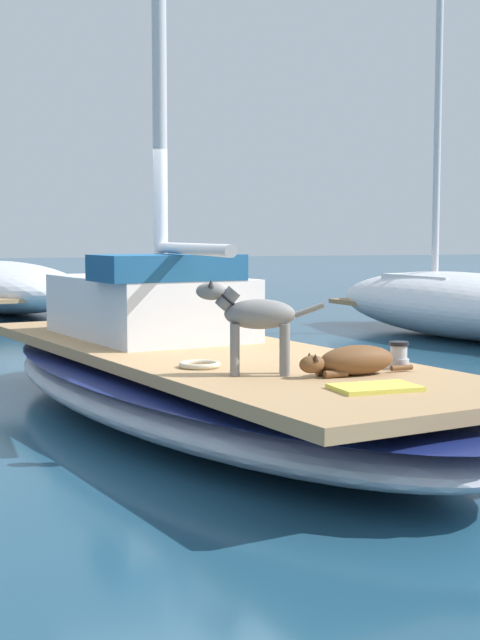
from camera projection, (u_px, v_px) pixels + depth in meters
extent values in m
plane|color=navy|center=(205.00, 421.00, 8.27)|extent=(120.00, 120.00, 0.00)
ellipsoid|color=#B2B7C1|center=(204.00, 391.00, 8.25)|extent=(3.86, 7.55, 0.56)
ellipsoid|color=navy|center=(204.00, 371.00, 8.23)|extent=(3.88, 7.59, 0.08)
cube|color=tan|center=(204.00, 355.00, 8.22)|extent=(3.31, 6.90, 0.10)
cylinder|color=silver|center=(159.00, 25.00, 8.71)|extent=(0.14, 0.14, 6.01)
cylinder|color=silver|center=(191.00, 249.00, 7.87)|extent=(0.10, 2.20, 0.10)
cube|color=silver|center=(149.00, 307.00, 9.22)|extent=(1.80, 2.43, 0.60)
cube|color=navy|center=(167.00, 267.00, 8.45)|extent=(1.44, 0.95, 0.24)
ellipsoid|color=gray|center=(260.00, 314.00, 6.66)|extent=(0.56, 0.37, 0.22)
cylinder|color=gray|center=(235.00, 350.00, 6.62)|extent=(0.07, 0.07, 0.38)
cylinder|color=gray|center=(235.00, 348.00, 6.75)|extent=(0.07, 0.07, 0.38)
cylinder|color=gray|center=(285.00, 350.00, 6.62)|extent=(0.07, 0.07, 0.38)
cylinder|color=gray|center=(284.00, 348.00, 6.76)|extent=(0.07, 0.07, 0.38)
cylinder|color=gray|center=(228.00, 299.00, 6.65)|extent=(0.21, 0.16, 0.19)
ellipsoid|color=gray|center=(211.00, 291.00, 6.65)|extent=(0.25, 0.19, 0.13)
cone|color=#2A2929|center=(211.00, 283.00, 6.60)|extent=(0.05, 0.05, 0.06)
cone|color=#2A2929|center=(211.00, 283.00, 6.69)|extent=(0.05, 0.05, 0.06)
torus|color=black|center=(228.00, 299.00, 6.65)|extent=(0.15, 0.17, 0.10)
cylinder|color=gray|center=(309.00, 310.00, 6.66)|extent=(0.22, 0.11, 0.12)
ellipsoid|color=brown|center=(357.00, 360.00, 6.69)|extent=(0.62, 0.31, 0.22)
ellipsoid|color=brown|center=(312.00, 364.00, 6.54)|extent=(0.21, 0.15, 0.13)
cone|color=black|center=(315.00, 357.00, 6.49)|extent=(0.05, 0.05, 0.05)
cone|color=black|center=(309.00, 356.00, 6.57)|extent=(0.05, 0.05, 0.05)
cylinder|color=brown|center=(336.00, 374.00, 6.55)|extent=(0.18, 0.07, 0.06)
cylinder|color=brown|center=(328.00, 371.00, 6.66)|extent=(0.18, 0.07, 0.06)
cylinder|color=brown|center=(402.00, 368.00, 6.85)|extent=(0.18, 0.06, 0.04)
cylinder|color=#B7B7BC|center=(398.00, 364.00, 7.00)|extent=(0.16, 0.16, 0.08)
cylinder|color=#B7B7BC|center=(399.00, 352.00, 6.99)|extent=(0.13, 0.13, 0.10)
cylinder|color=black|center=(399.00, 344.00, 6.98)|extent=(0.15, 0.15, 0.03)
torus|color=beige|center=(200.00, 365.00, 7.07)|extent=(0.32, 0.32, 0.04)
cube|color=#D8D14C|center=(375.00, 388.00, 6.05)|extent=(0.57, 0.37, 0.03)
ellipsoid|color=white|center=(457.00, 304.00, 15.07)|extent=(2.76, 6.19, 1.07)
cube|color=#A37A51|center=(456.00, 310.00, 15.08)|extent=(2.27, 5.55, 0.08)
cube|color=silver|center=(440.00, 290.00, 15.46)|extent=(1.35, 1.92, 0.52)
cylinder|color=silver|center=(438.00, 90.00, 15.29)|extent=(0.12, 0.12, 7.28)
cube|color=navy|center=(17.00, 284.00, 19.03)|extent=(1.83, 2.44, 0.36)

